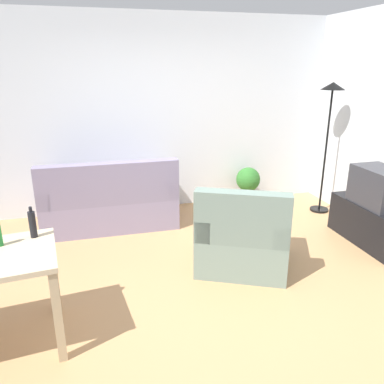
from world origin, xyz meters
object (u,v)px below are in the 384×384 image
object	(u,v)px
torchiere_lamp	(330,113)
armchair	(242,238)
bottle_dark	(33,224)
couch	(110,203)
tv	(379,187)
tv_stand	(373,224)
potted_plant	(248,183)

from	to	relation	value
torchiere_lamp	armchair	distance (m)	2.37
armchair	bottle_dark	xyz separation A→B (m)	(-1.92, -0.42, 0.55)
torchiere_lamp	couch	bearing A→B (deg)	175.81
couch	tv	distance (m)	3.28
torchiere_lamp	bottle_dark	distance (m)	4.01
couch	bottle_dark	size ratio (longest dim) A/B	6.79
tv_stand	potted_plant	xyz separation A→B (m)	(-0.91, 1.63, 0.09)
tv_stand	potted_plant	bearing A→B (deg)	29.29
torchiere_lamp	potted_plant	distance (m)	1.51
armchair	bottle_dark	size ratio (longest dim) A/B	4.70
couch	armchair	distance (m)	1.92
torchiere_lamp	tv	bearing A→B (deg)	-89.81
tv	bottle_dark	bearing A→B (deg)	98.65
tv	torchiere_lamp	size ratio (longest dim) A/B	0.33
couch	torchiere_lamp	bearing A→B (deg)	175.81
tv_stand	bottle_dark	size ratio (longest dim) A/B	4.41
potted_plant	torchiere_lamp	bearing A→B (deg)	-30.15
tv	torchiere_lamp	distance (m)	1.31
potted_plant	armchair	distance (m)	1.93
tv_stand	bottle_dark	distance (m)	3.72
bottle_dark	tv_stand	bearing A→B (deg)	8.66
tv_stand	tv	distance (m)	0.46
tv	armchair	distance (m)	1.75
couch	tv_stand	size ratio (longest dim) A/B	1.54
potted_plant	tv_stand	bearing A→B (deg)	-60.71
tv_stand	tv	world-z (taller)	tv
tv	bottle_dark	xyz separation A→B (m)	(-3.62, -0.55, 0.17)
couch	torchiere_lamp	size ratio (longest dim) A/B	0.94
couch	armchair	size ratio (longest dim) A/B	1.44
potted_plant	armchair	world-z (taller)	armchair
torchiere_lamp	bottle_dark	world-z (taller)	torchiere_lamp
tv	potted_plant	bearing A→B (deg)	29.39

